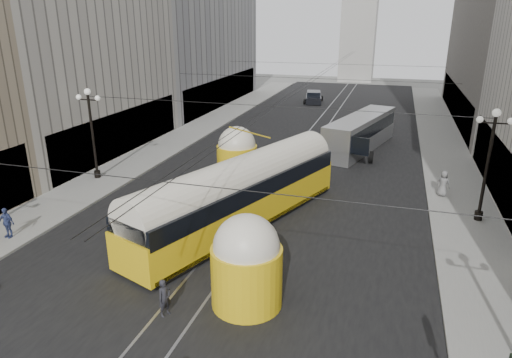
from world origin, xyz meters
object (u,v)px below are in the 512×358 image
Objects in this scene: streetcar at (240,192)px; pedestrian_sidewalk_right at (443,183)px; pedestrian_crossing_a at (165,298)px; city_bus at (361,131)px; pedestrian_sidewalk_left at (7,223)px.

pedestrian_sidewalk_right is (11.16, 7.59, -0.93)m from streetcar.
pedestrian_crossing_a is 0.92× the size of pedestrian_sidewalk_right.
pedestrian_sidewalk_left is (-16.14, -23.18, -0.66)m from city_bus.
pedestrian_sidewalk_left is at bearing -154.44° from streetcar.
pedestrian_sidewalk_left is at bearing 55.09° from pedestrian_sidewalk_right.
streetcar is 18.60m from city_bus.
pedestrian_sidewalk_right is 25.68m from pedestrian_sidewalk_left.
streetcar is 13.52m from pedestrian_sidewalk_right.
pedestrian_crossing_a is (-0.14, -8.75, -1.15)m from streetcar.
pedestrian_sidewalk_left is at bearing 96.11° from pedestrian_crossing_a.
streetcar is at bearing 29.08° from pedestrian_sidewalk_left.
city_bus is 28.25m from pedestrian_sidewalk_left.
pedestrian_sidewalk_right is at bearing 34.21° from streetcar.
pedestrian_sidewalk_right is at bearing -59.46° from city_bus.
pedestrian_crossing_a is at bearing 80.34° from pedestrian_sidewalk_right.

